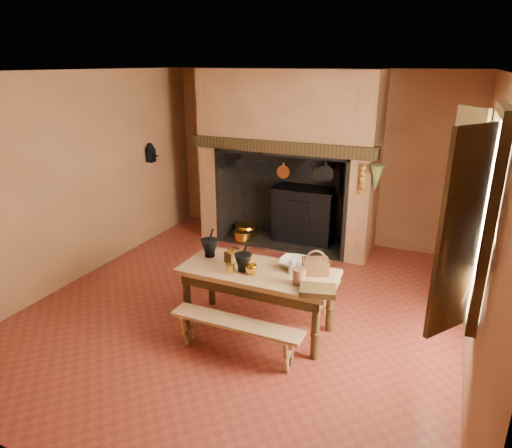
# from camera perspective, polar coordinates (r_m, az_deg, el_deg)

# --- Properties ---
(floor) EXTENTS (5.50, 5.50, 0.00)m
(floor) POSITION_cam_1_polar(r_m,az_deg,el_deg) (5.78, -1.39, -10.41)
(floor) COLOR maroon
(floor) RESTS_ON ground
(ceiling) EXTENTS (5.50, 5.50, 0.00)m
(ceiling) POSITION_cam_1_polar(r_m,az_deg,el_deg) (5.01, -1.67, 18.57)
(ceiling) COLOR silver
(ceiling) RESTS_ON back_wall
(back_wall) EXTENTS (5.00, 0.02, 2.80)m
(back_wall) POSITION_cam_1_polar(r_m,az_deg,el_deg) (7.73, 7.34, 8.32)
(back_wall) COLOR olive
(back_wall) RESTS_ON floor
(wall_left) EXTENTS (0.02, 5.50, 2.80)m
(wall_left) POSITION_cam_1_polar(r_m,az_deg,el_deg) (6.65, -21.45, 5.30)
(wall_left) COLOR olive
(wall_left) RESTS_ON floor
(wall_right) EXTENTS (0.02, 5.50, 2.80)m
(wall_right) POSITION_cam_1_polar(r_m,az_deg,el_deg) (4.77, 26.77, -0.77)
(wall_right) COLOR olive
(wall_right) RESTS_ON floor
(wall_front) EXTENTS (5.00, 0.02, 2.80)m
(wall_front) POSITION_cam_1_polar(r_m,az_deg,el_deg) (3.16, -23.77, -10.34)
(wall_front) COLOR olive
(wall_front) RESTS_ON floor
(chimney_breast) EXTENTS (2.95, 0.96, 2.80)m
(chimney_breast) POSITION_cam_1_polar(r_m,az_deg,el_deg) (7.33, 4.17, 11.09)
(chimney_breast) COLOR olive
(chimney_breast) RESTS_ON floor
(iron_range) EXTENTS (1.12, 0.55, 1.60)m
(iron_range) POSITION_cam_1_polar(r_m,az_deg,el_deg) (7.69, 6.09, 1.25)
(iron_range) COLOR black
(iron_range) RESTS_ON floor
(hearth_pans) EXTENTS (0.51, 0.62, 0.20)m
(hearth_pans) POSITION_cam_1_polar(r_m,az_deg,el_deg) (7.97, -1.43, -0.95)
(hearth_pans) COLOR gold
(hearth_pans) RESTS_ON floor
(hanging_pans) EXTENTS (1.92, 0.29, 0.27)m
(hanging_pans) POSITION_cam_1_polar(r_m,az_deg,el_deg) (6.97, 2.36, 6.90)
(hanging_pans) COLOR black
(hanging_pans) RESTS_ON chimney_breast
(onion_string) EXTENTS (0.12, 0.10, 0.46)m
(onion_string) POSITION_cam_1_polar(r_m,az_deg,el_deg) (6.60, 13.21, 5.41)
(onion_string) COLOR #AB5A1F
(onion_string) RESTS_ON chimney_breast
(herb_bunch) EXTENTS (0.20, 0.20, 0.35)m
(herb_bunch) POSITION_cam_1_polar(r_m,az_deg,el_deg) (6.56, 14.79, 5.64)
(herb_bunch) COLOR #57602D
(herb_bunch) RESTS_ON chimney_breast
(window) EXTENTS (0.39, 1.75, 1.76)m
(window) POSITION_cam_1_polar(r_m,az_deg,el_deg) (4.29, 25.51, 1.56)
(window) COLOR white
(window) RESTS_ON wall_right
(wall_coffee_mill) EXTENTS (0.23, 0.16, 0.31)m
(wall_coffee_mill) POSITION_cam_1_polar(r_m,az_deg,el_deg) (7.72, -13.04, 8.85)
(wall_coffee_mill) COLOR black
(wall_coffee_mill) RESTS_ON wall_left
(work_table) EXTENTS (1.70, 0.76, 0.74)m
(work_table) POSITION_cam_1_polar(r_m,az_deg,el_deg) (5.08, 0.27, -6.91)
(work_table) COLOR #A6834C
(work_table) RESTS_ON floor
(bench_front) EXTENTS (1.42, 0.25, 0.40)m
(bench_front) POSITION_cam_1_polar(r_m,az_deg,el_deg) (4.80, -2.50, -13.10)
(bench_front) COLOR #A6834C
(bench_front) RESTS_ON floor
(bench_back) EXTENTS (1.51, 0.26, 0.43)m
(bench_back) POSITION_cam_1_polar(r_m,az_deg,el_deg) (5.74, 2.82, -7.03)
(bench_back) COLOR #A6834C
(bench_back) RESTS_ON floor
(mortar_large) EXTENTS (0.21, 0.21, 0.35)m
(mortar_large) POSITION_cam_1_polar(r_m,az_deg,el_deg) (5.35, -5.83, -2.87)
(mortar_large) COLOR black
(mortar_large) RESTS_ON work_table
(mortar_small) EXTENTS (0.19, 0.19, 0.33)m
(mortar_small) POSITION_cam_1_polar(r_m,az_deg,el_deg) (4.96, -1.64, -4.71)
(mortar_small) COLOR black
(mortar_small) RESTS_ON work_table
(coffee_grinder) EXTENTS (0.19, 0.17, 0.20)m
(coffee_grinder) POSITION_cam_1_polar(r_m,az_deg,el_deg) (5.19, -3.03, -4.01)
(coffee_grinder) COLOR #3D2A13
(coffee_grinder) RESTS_ON work_table
(brass_mug_a) EXTENTS (0.10, 0.10, 0.10)m
(brass_mug_a) POSITION_cam_1_polar(r_m,az_deg,el_deg) (4.95, -3.25, -5.56)
(brass_mug_a) COLOR gold
(brass_mug_a) RESTS_ON work_table
(brass_mug_b) EXTENTS (0.09, 0.09, 0.09)m
(brass_mug_b) POSITION_cam_1_polar(r_m,az_deg,el_deg) (5.23, -0.79, -4.17)
(brass_mug_b) COLOR gold
(brass_mug_b) RESTS_ON work_table
(mixing_bowl) EXTENTS (0.36, 0.36, 0.09)m
(mixing_bowl) POSITION_cam_1_polar(r_m,az_deg,el_deg) (5.10, 4.92, -4.91)
(mixing_bowl) COLOR #BBB890
(mixing_bowl) RESTS_ON work_table
(stoneware_crock) EXTENTS (0.15, 0.15, 0.17)m
(stoneware_crock) POSITION_cam_1_polar(r_m,az_deg,el_deg) (4.71, 5.41, -6.56)
(stoneware_crock) COLOR #55341F
(stoneware_crock) RESTS_ON work_table
(glass_jar) EXTENTS (0.11, 0.11, 0.16)m
(glass_jar) POSITION_cam_1_polar(r_m,az_deg,el_deg) (4.94, 4.60, -5.25)
(glass_jar) COLOR beige
(glass_jar) RESTS_ON work_table
(wicker_basket) EXTENTS (0.34, 0.29, 0.27)m
(wicker_basket) POSITION_cam_1_polar(r_m,az_deg,el_deg) (4.96, 7.44, -5.18)
(wicker_basket) COLOR #532C18
(wicker_basket) RESTS_ON work_table
(wooden_tray) EXTENTS (0.41, 0.33, 0.06)m
(wooden_tray) POSITION_cam_1_polar(r_m,az_deg,el_deg) (4.57, 7.70, -8.23)
(wooden_tray) COLOR #3D2A13
(wooden_tray) RESTS_ON work_table
(brass_cup) EXTENTS (0.14, 0.14, 0.10)m
(brass_cup) POSITION_cam_1_polar(r_m,az_deg,el_deg) (4.92, -0.63, -5.67)
(brass_cup) COLOR gold
(brass_cup) RESTS_ON work_table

